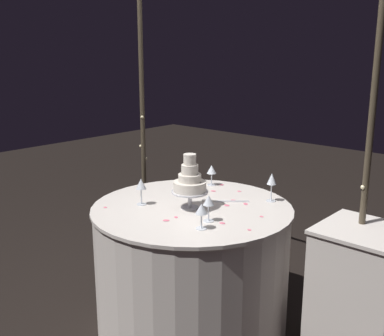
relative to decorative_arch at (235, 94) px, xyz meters
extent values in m
plane|color=black|center=(0.00, -0.41, -1.45)|extent=(12.00, 12.00, 0.00)
cylinder|color=#473D2D|center=(-0.89, 0.00, -0.32)|extent=(0.04, 0.04, 2.25)
cylinder|color=#473D2D|center=(0.89, 0.00, -0.32)|extent=(0.04, 0.04, 2.25)
sphere|color=#F9EAB2|center=(-0.88, 0.02, -0.56)|extent=(0.02, 0.02, 0.02)
sphere|color=#F9EAB2|center=(0.88, -0.02, -0.73)|extent=(0.02, 0.02, 0.02)
sphere|color=#F9EAB2|center=(-0.87, 0.02, -0.82)|extent=(0.02, 0.02, 0.02)
sphere|color=#F9EAB2|center=(0.88, -0.02, -0.44)|extent=(0.02, 0.02, 0.02)
sphere|color=#F9EAB2|center=(-0.90, -0.01, -0.46)|extent=(0.02, 0.02, 0.02)
sphere|color=#F9EAB2|center=(0.89, 0.02, 0.40)|extent=(0.02, 0.02, 0.02)
sphere|color=#F9EAB2|center=(-0.87, -0.01, -0.22)|extent=(0.02, 0.02, 0.02)
sphere|color=#F9EAB2|center=(0.88, 0.00, 0.17)|extent=(0.02, 0.02, 0.02)
sphere|color=#F9EAB2|center=(-0.89, 0.01, -0.09)|extent=(0.02, 0.02, 0.02)
cylinder|color=silver|center=(0.00, -0.41, -1.06)|extent=(1.20, 1.20, 0.78)
cylinder|color=silver|center=(0.00, -0.41, -0.66)|extent=(1.22, 1.22, 0.02)
cube|color=silver|center=(0.93, -0.07, -1.06)|extent=(0.44, 0.44, 0.77)
cube|color=silver|center=(0.93, -0.07, -0.66)|extent=(0.46, 0.46, 0.02)
cylinder|color=silver|center=(0.02, -0.45, -0.64)|extent=(0.11, 0.11, 0.01)
cylinder|color=silver|center=(0.02, -0.45, -0.60)|extent=(0.02, 0.02, 0.09)
cylinder|color=silver|center=(0.02, -0.45, -0.55)|extent=(0.22, 0.22, 0.01)
cylinder|color=silver|center=(0.02, -0.45, -0.51)|extent=(0.20, 0.20, 0.06)
cylinder|color=silver|center=(0.02, -0.45, -0.46)|extent=(0.14, 0.14, 0.05)
cylinder|color=silver|center=(0.02, -0.45, -0.41)|extent=(0.10, 0.10, 0.06)
cylinder|color=silver|center=(0.02, -0.45, -0.35)|extent=(0.07, 0.07, 0.06)
cylinder|color=silver|center=(0.29, -0.65, -0.65)|extent=(0.06, 0.06, 0.00)
cylinder|color=silver|center=(0.29, -0.65, -0.60)|extent=(0.01, 0.01, 0.08)
cone|color=silver|center=(0.29, -0.65, -0.54)|extent=(0.07, 0.07, 0.06)
cylinder|color=silver|center=(-0.21, 0.02, -0.65)|extent=(0.06, 0.06, 0.00)
cylinder|color=silver|center=(-0.21, 0.02, -0.60)|extent=(0.01, 0.01, 0.08)
cone|color=silver|center=(-0.21, 0.02, -0.53)|extent=(0.07, 0.07, 0.06)
cylinder|color=silver|center=(0.30, 0.00, -0.65)|extent=(0.06, 0.06, 0.00)
cylinder|color=silver|center=(0.30, 0.00, -0.59)|extent=(0.01, 0.01, 0.11)
cone|color=silver|center=(0.30, 0.00, -0.50)|extent=(0.06, 0.06, 0.07)
cylinder|color=silver|center=(-0.25, -0.59, -0.65)|extent=(0.06, 0.06, 0.00)
cylinder|color=silver|center=(-0.25, -0.59, -0.60)|extent=(0.01, 0.01, 0.10)
cone|color=silver|center=(-0.25, -0.59, -0.52)|extent=(0.06, 0.06, 0.07)
cylinder|color=silver|center=(0.24, -0.54, -0.65)|extent=(0.06, 0.06, 0.00)
cylinder|color=silver|center=(0.24, -0.54, -0.60)|extent=(0.01, 0.01, 0.09)
cone|color=silver|center=(0.24, -0.54, -0.53)|extent=(0.06, 0.06, 0.06)
cube|color=silver|center=(0.13, -0.18, -0.65)|extent=(0.18, 0.16, 0.01)
cube|color=white|center=(0.02, -0.27, -0.64)|extent=(0.08, 0.07, 0.01)
ellipsoid|color=#EA6B84|center=(0.42, -0.28, -0.65)|extent=(0.03, 0.02, 0.00)
ellipsoid|color=#EA6B84|center=(-0.10, -0.08, -0.65)|extent=(0.04, 0.04, 0.00)
ellipsoid|color=#EA6B84|center=(-0.10, -0.21, -0.65)|extent=(0.05, 0.04, 0.00)
ellipsoid|color=#EA6B84|center=(0.12, -0.15, -0.65)|extent=(0.04, 0.03, 0.00)
ellipsoid|color=#EA6B84|center=(-0.37, -0.02, -0.65)|extent=(0.04, 0.04, 0.00)
ellipsoid|color=#EA6B84|center=(0.15, -0.26, -0.65)|extent=(0.04, 0.03, 0.00)
ellipsoid|color=#EA6B84|center=(-0.28, -0.12, -0.65)|extent=(0.03, 0.03, 0.00)
ellipsoid|color=#EA6B84|center=(-0.37, -0.78, -0.65)|extent=(0.03, 0.02, 0.00)
ellipsoid|color=#EA6B84|center=(0.49, -0.50, -0.65)|extent=(0.03, 0.02, 0.00)
ellipsoid|color=#EA6B84|center=(0.06, -0.62, -0.65)|extent=(0.04, 0.03, 0.00)
ellipsoid|color=#EA6B84|center=(0.22, -0.16, -0.65)|extent=(0.05, 0.05, 0.00)
ellipsoid|color=#EA6B84|center=(0.32, -0.52, -0.65)|extent=(0.04, 0.03, 0.00)
ellipsoid|color=#EA6B84|center=(0.06, -0.69, -0.65)|extent=(0.05, 0.04, 0.00)
ellipsoid|color=#EA6B84|center=(0.03, 0.03, -0.65)|extent=(0.03, 0.02, 0.00)
ellipsoid|color=#EA6B84|center=(-0.15, 0.07, -0.65)|extent=(0.03, 0.04, 0.00)
camera|label=1|loc=(1.80, -2.41, 0.27)|focal=43.49mm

